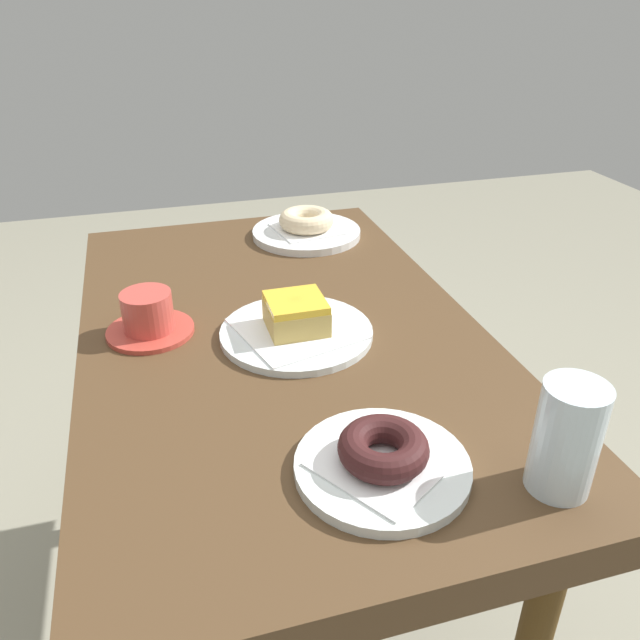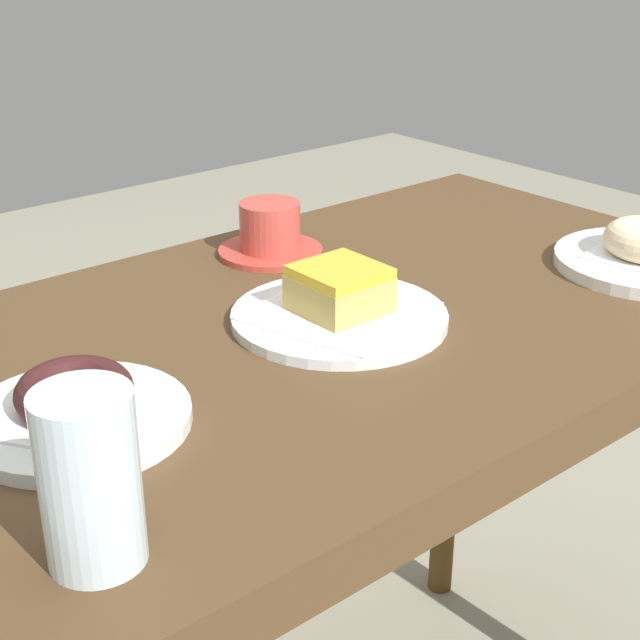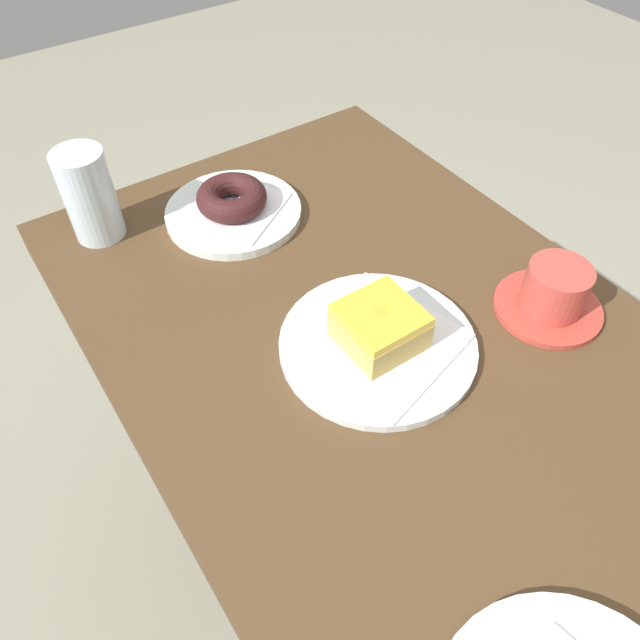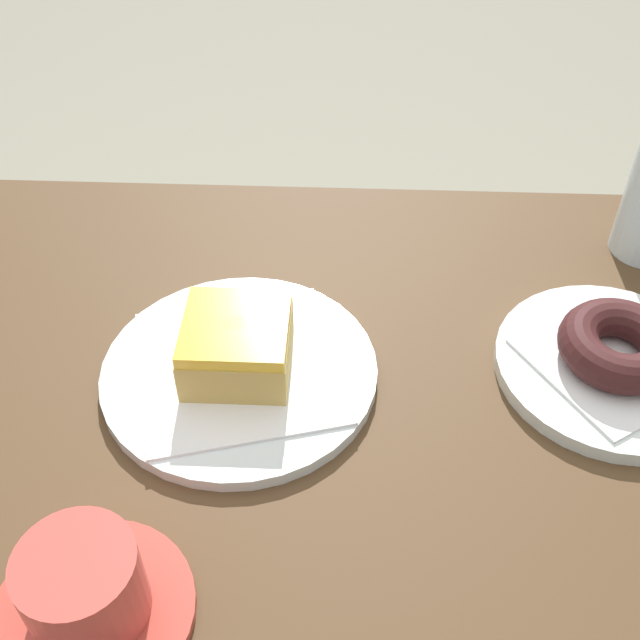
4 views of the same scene
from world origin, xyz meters
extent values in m
cube|color=#4F3720|center=(0.00, 0.00, 0.75)|extent=(1.04, 0.62, 0.05)
cylinder|color=#4E3515|center=(-0.44, -0.23, 0.36)|extent=(0.04, 0.04, 0.73)
cylinder|color=white|center=(0.36, 0.04, 0.79)|extent=(0.20, 0.20, 0.01)
cube|color=white|center=(0.36, 0.04, 0.79)|extent=(0.18, 0.18, 0.00)
torus|color=#3A1819|center=(0.36, 0.04, 0.81)|extent=(0.10, 0.10, 0.03)
cylinder|color=white|center=(0.03, 0.02, 0.78)|extent=(0.24, 0.24, 0.01)
cube|color=white|center=(0.03, 0.02, 0.79)|extent=(0.21, 0.21, 0.00)
cube|color=tan|center=(0.03, 0.02, 0.81)|extent=(0.09, 0.09, 0.04)
cube|color=yellow|center=(0.03, 0.02, 0.84)|extent=(0.09, 0.09, 0.01)
cylinder|color=tan|center=(0.03, 0.02, 0.84)|extent=(0.02, 0.02, 0.00)
cylinder|color=silver|center=(0.43, 0.21, 0.85)|extent=(0.07, 0.07, 0.13)
cylinder|color=#BE4135|center=(-0.04, -0.20, 0.78)|extent=(0.14, 0.14, 0.01)
cylinder|color=#C7483E|center=(-0.04, -0.20, 0.82)|extent=(0.08, 0.08, 0.06)
cylinder|color=black|center=(-0.04, -0.20, 0.85)|extent=(0.07, 0.07, 0.00)
camera|label=1|loc=(0.86, -0.18, 1.28)|focal=35.39mm
camera|label=2|loc=(0.66, 0.73, 1.21)|focal=53.28mm
camera|label=3|loc=(-0.32, 0.34, 1.35)|focal=34.23mm
camera|label=4|loc=(0.12, -0.44, 1.28)|focal=43.68mm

